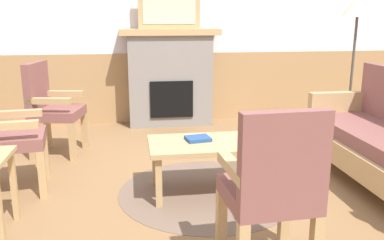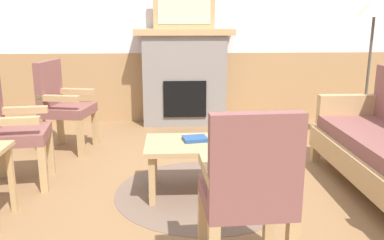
# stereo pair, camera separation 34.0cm
# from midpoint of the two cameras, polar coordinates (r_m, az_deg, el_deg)

# --- Properties ---
(ground_plane) EXTENTS (14.00, 14.00, 0.00)m
(ground_plane) POSITION_cam_midpoint_polar(r_m,az_deg,el_deg) (3.48, 3.14, -10.27)
(ground_plane) COLOR olive
(wall_back) EXTENTS (7.20, 0.14, 2.70)m
(wall_back) POSITION_cam_midpoint_polar(r_m,az_deg,el_deg) (5.76, 0.56, 12.85)
(wall_back) COLOR white
(wall_back) RESTS_ON ground_plane
(fireplace) EXTENTS (1.30, 0.44, 1.28)m
(fireplace) POSITION_cam_midpoint_polar(r_m,az_deg,el_deg) (5.57, 0.70, 6.01)
(fireplace) COLOR gray
(fireplace) RESTS_ON ground_plane
(framed_picture) EXTENTS (0.80, 0.04, 0.56)m
(framed_picture) POSITION_cam_midpoint_polar(r_m,az_deg,el_deg) (5.51, 0.73, 15.39)
(framed_picture) COLOR tan
(framed_picture) RESTS_ON fireplace
(coffee_table) EXTENTS (0.96, 0.56, 0.44)m
(coffee_table) POSITION_cam_midpoint_polar(r_m,az_deg,el_deg) (3.39, 4.56, -3.98)
(coffee_table) COLOR tan
(coffee_table) RESTS_ON ground_plane
(round_rug) EXTENTS (1.49, 1.49, 0.01)m
(round_rug) POSITION_cam_midpoint_polar(r_m,az_deg,el_deg) (3.53, 4.44, -9.90)
(round_rug) COLOR brown
(round_rug) RESTS_ON ground_plane
(book_on_table) EXTENTS (0.22, 0.19, 0.03)m
(book_on_table) POSITION_cam_midpoint_polar(r_m,az_deg,el_deg) (3.41, 3.27, -2.63)
(book_on_table) COLOR navy
(book_on_table) RESTS_ON coffee_table
(armchair_near_fireplace) EXTENTS (0.56, 0.56, 0.98)m
(armchair_near_fireplace) POSITION_cam_midpoint_polar(r_m,az_deg,el_deg) (4.62, -15.58, 2.40)
(armchair_near_fireplace) COLOR tan
(armchair_near_fireplace) RESTS_ON ground_plane
(armchair_by_window_left) EXTENTS (0.54, 0.54, 0.98)m
(armchair_by_window_left) POSITION_cam_midpoint_polar(r_m,az_deg,el_deg) (3.76, -21.62, -0.68)
(armchair_by_window_left) COLOR tan
(armchair_by_window_left) RESTS_ON ground_plane
(armchair_front_left) EXTENTS (0.51, 0.51, 0.98)m
(armchair_front_left) POSITION_cam_midpoint_polar(r_m,az_deg,el_deg) (2.31, 12.10, -9.06)
(armchair_front_left) COLOR tan
(armchair_front_left) RESTS_ON ground_plane
(floor_lamp_by_couch) EXTENTS (0.36, 0.36, 1.68)m
(floor_lamp_by_couch) POSITION_cam_midpoint_polar(r_m,az_deg,el_deg) (5.03, 25.67, 12.93)
(floor_lamp_by_couch) COLOR #332D28
(floor_lamp_by_couch) RESTS_ON ground_plane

